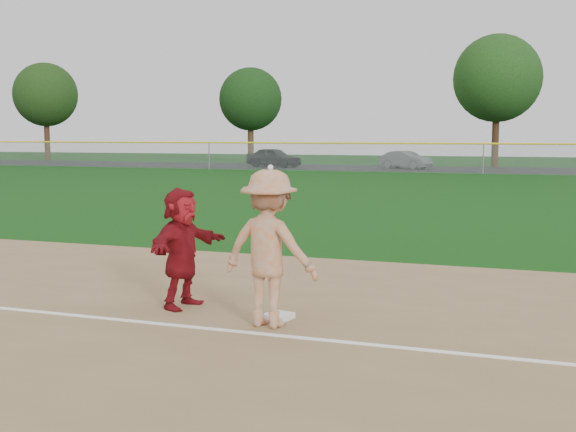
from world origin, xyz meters
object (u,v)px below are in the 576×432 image
(car_left, at_px, (274,157))
(car_mid, at_px, (406,160))
(first_base, at_px, (278,316))
(base_runner, at_px, (182,248))

(car_left, distance_m, car_mid, 10.48)
(first_base, height_order, base_runner, base_runner)
(first_base, relative_size, car_mid, 0.09)
(first_base, relative_size, car_left, 0.08)
(base_runner, height_order, car_left, base_runner)
(car_left, bearing_deg, first_base, -145.27)
(first_base, height_order, car_left, car_left)
(first_base, distance_m, car_mid, 46.05)
(first_base, xyz_separation_m, car_left, (-17.00, 44.80, 0.73))
(base_runner, bearing_deg, car_mid, 15.79)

